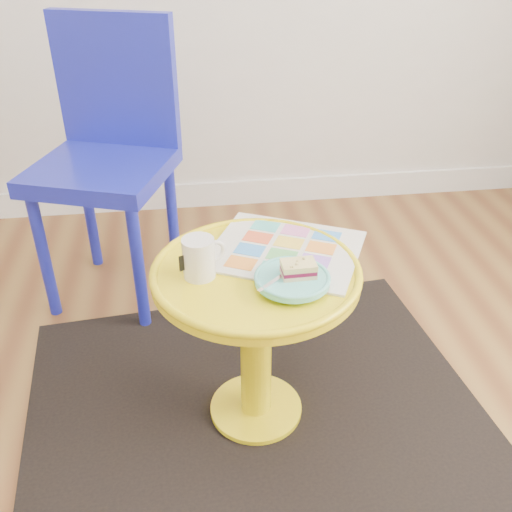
{
  "coord_description": "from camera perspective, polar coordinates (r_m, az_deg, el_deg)",
  "views": [
    {
      "loc": [
        0.2,
        -0.55,
        1.26
      ],
      "look_at": [
        0.36,
        0.62,
        0.53
      ],
      "focal_mm": 40.0,
      "sensor_mm": 36.0,
      "label": 1
    }
  ],
  "objects": [
    {
      "name": "plate",
      "position": [
        1.34,
        3.64,
        -2.36
      ],
      "size": [
        0.18,
        0.18,
        0.02
      ],
      "color": "#62CFC6",
      "rests_on": "newspaper"
    },
    {
      "name": "side_table",
      "position": [
        1.49,
        0.0,
        -5.87
      ],
      "size": [
        0.52,
        0.52,
        0.49
      ],
      "color": "yellow",
      "rests_on": "ground"
    },
    {
      "name": "cake_slice",
      "position": [
        1.33,
        4.27,
        -1.29
      ],
      "size": [
        0.08,
        0.06,
        0.04
      ],
      "rotation": [
        0.0,
        0.0,
        0.03
      ],
      "color": "#D3BC8C",
      "rests_on": "plate"
    },
    {
      "name": "rug",
      "position": [
        1.73,
        0.0,
        -15.16
      ],
      "size": [
        1.4,
        1.22,
        0.01
      ],
      "primitive_type": "cube",
      "rotation": [
        0.0,
        0.0,
        0.1
      ],
      "color": "black",
      "rests_on": "ground"
    },
    {
      "name": "fork",
      "position": [
        1.33,
        2.41,
        -2.15
      ],
      "size": [
        0.12,
        0.11,
        0.0
      ],
      "rotation": [
        0.0,
        0.0,
        -0.84
      ],
      "color": "silver",
      "rests_on": "plate"
    },
    {
      "name": "chair",
      "position": [
        2.06,
        -14.5,
        10.69
      ],
      "size": [
        0.55,
        0.55,
        0.97
      ],
      "rotation": [
        0.0,
        0.0,
        -0.34
      ],
      "color": "#1A20A9",
      "rests_on": "ground"
    },
    {
      "name": "newspaper",
      "position": [
        1.49,
        2.96,
        0.61
      ],
      "size": [
        0.47,
        0.45,
        0.01
      ],
      "primitive_type": "cube",
      "rotation": [
        0.0,
        0.0,
        -0.46
      ],
      "color": "silver",
      "rests_on": "side_table"
    },
    {
      "name": "mug",
      "position": [
        1.37,
        -5.66,
        -0.06
      ],
      "size": [
        0.11,
        0.08,
        0.1
      ],
      "rotation": [
        0.0,
        0.0,
        0.43
      ],
      "color": "white",
      "rests_on": "side_table"
    }
  ]
}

